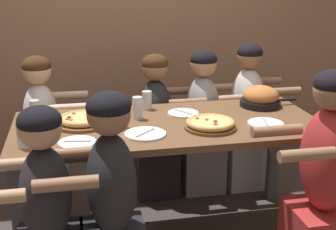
% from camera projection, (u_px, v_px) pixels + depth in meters
% --- Properties ---
extents(dining_table, '(1.88, 0.84, 0.79)m').
position_uv_depth(dining_table, '(168.00, 137.00, 2.90)').
color(dining_table, brown).
rests_on(dining_table, ground).
extents(pizza_board_main, '(0.34, 0.34, 0.05)m').
position_uv_depth(pizza_board_main, '(82.00, 120.00, 2.84)').
color(pizza_board_main, brown).
rests_on(pizza_board_main, dining_table).
extents(pizza_board_second, '(0.31, 0.31, 0.05)m').
position_uv_depth(pizza_board_second, '(210.00, 124.00, 2.77)').
color(pizza_board_second, brown).
rests_on(pizza_board_second, dining_table).
extents(skillet_bowl, '(0.40, 0.28, 0.14)m').
position_uv_depth(skillet_bowl, '(261.00, 98.00, 3.20)').
color(skillet_bowl, black).
rests_on(skillet_bowl, dining_table).
extents(empty_plate_a, '(0.21, 0.21, 0.02)m').
position_uv_depth(empty_plate_a, '(77.00, 143.00, 2.53)').
color(empty_plate_a, white).
rests_on(empty_plate_a, dining_table).
extents(empty_plate_b, '(0.22, 0.22, 0.02)m').
position_uv_depth(empty_plate_b, '(265.00, 123.00, 2.84)').
color(empty_plate_b, white).
rests_on(empty_plate_b, dining_table).
extents(empty_plate_c, '(0.24, 0.24, 0.02)m').
position_uv_depth(empty_plate_c, '(145.00, 134.00, 2.67)').
color(empty_plate_c, white).
rests_on(empty_plate_c, dining_table).
extents(empty_plate_d, '(0.20, 0.20, 0.02)m').
position_uv_depth(empty_plate_d, '(183.00, 113.00, 3.04)').
color(empty_plate_d, white).
rests_on(empty_plate_d, dining_table).
extents(cocktail_glass_blue, '(0.08, 0.08, 0.13)m').
position_uv_depth(cocktail_glass_blue, '(115.00, 105.00, 3.07)').
color(cocktail_glass_blue, silver).
rests_on(cocktail_glass_blue, dining_table).
extents(drinking_glass_a, '(0.07, 0.07, 0.12)m').
position_uv_depth(drinking_glass_a, '(112.00, 134.00, 2.52)').
color(drinking_glass_a, silver).
rests_on(drinking_glass_a, dining_table).
extents(drinking_glass_b, '(0.06, 0.06, 0.14)m').
position_uv_depth(drinking_glass_b, '(137.00, 108.00, 2.93)').
color(drinking_glass_b, silver).
rests_on(drinking_glass_b, dining_table).
extents(drinking_glass_c, '(0.07, 0.07, 0.14)m').
position_uv_depth(drinking_glass_c, '(119.00, 117.00, 2.78)').
color(drinking_glass_c, silver).
rests_on(drinking_glass_c, dining_table).
extents(drinking_glass_d, '(0.06, 0.06, 0.12)m').
position_uv_depth(drinking_glass_d, '(35.00, 110.00, 2.95)').
color(drinking_glass_d, silver).
rests_on(drinking_glass_d, dining_table).
extents(drinking_glass_e, '(0.08, 0.08, 0.13)m').
position_uv_depth(drinking_glass_e, '(36.00, 128.00, 2.57)').
color(drinking_glass_e, silver).
rests_on(drinking_glass_e, dining_table).
extents(drinking_glass_f, '(0.06, 0.06, 0.12)m').
position_uv_depth(drinking_glass_f, '(147.00, 101.00, 3.14)').
color(drinking_glass_f, silver).
rests_on(drinking_glass_f, dining_table).
extents(drinking_glass_g, '(0.06, 0.06, 0.14)m').
position_uv_depth(drinking_glass_g, '(23.00, 135.00, 2.46)').
color(drinking_glass_g, silver).
rests_on(drinking_glass_g, dining_table).
extents(diner_far_right, '(0.51, 0.40, 1.15)m').
position_uv_depth(diner_far_right, '(247.00, 122.00, 3.70)').
color(diner_far_right, silver).
rests_on(diner_far_right, ground).
extents(diner_near_right, '(0.51, 0.40, 1.22)m').
position_uv_depth(diner_near_right, '(322.00, 191.00, 2.48)').
color(diner_near_right, '#B22D2D').
rests_on(diner_near_right, ground).
extents(diner_near_midleft, '(0.51, 0.40, 1.17)m').
position_uv_depth(diner_near_midleft, '(112.00, 216.00, 2.27)').
color(diner_near_midleft, '#232328').
rests_on(diner_near_midleft, ground).
extents(diner_far_center, '(0.51, 0.40, 1.10)m').
position_uv_depth(diner_far_center, '(156.00, 131.00, 3.56)').
color(diner_far_center, '#232328').
rests_on(diner_far_center, ground).
extents(diner_near_left, '(0.51, 0.40, 1.12)m').
position_uv_depth(diner_near_left, '(48.00, 228.00, 2.22)').
color(diner_near_left, '#232328').
rests_on(diner_near_left, ground).
extents(diner_far_left, '(0.51, 0.40, 1.12)m').
position_uv_depth(diner_far_left, '(43.00, 138.00, 3.40)').
color(diner_far_left, silver).
rests_on(diner_far_left, ground).
extents(diner_far_midright, '(0.51, 0.40, 1.12)m').
position_uv_depth(diner_far_midright, '(203.00, 127.00, 3.63)').
color(diner_far_midright, '#99999E').
rests_on(diner_far_midright, ground).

